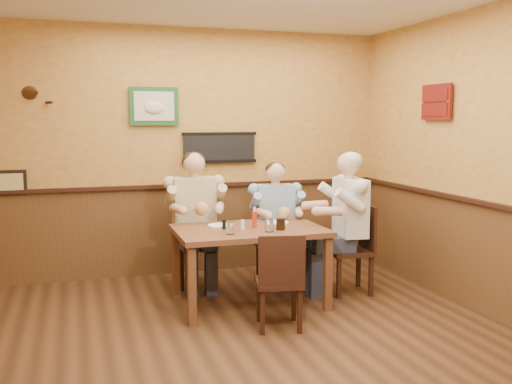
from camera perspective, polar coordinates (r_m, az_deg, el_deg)
room at (r=4.30m, az=-1.52°, el=6.09°), size 5.02×5.03×2.81m
dining_table at (r=5.44m, az=-0.66°, el=-4.58°), size 1.40×0.90×0.75m
chair_back_left at (r=6.14m, az=-6.14°, el=-5.21°), size 0.43×0.43×0.90m
chair_back_right at (r=6.28m, az=1.89°, el=-5.25°), size 0.42×0.42×0.83m
chair_right_end at (r=5.94m, az=9.33°, el=-5.65°), size 0.46×0.46×0.91m
chair_near_side at (r=4.91m, az=2.30°, el=-8.77°), size 0.46×0.46×0.84m
diner_tan_shirt at (r=6.11m, az=-6.17°, el=-3.43°), size 0.62×0.62×1.29m
diner_blue_polo at (r=6.24m, az=1.90°, el=-3.66°), size 0.60×0.60×1.18m
diner_white_elder at (r=5.90m, az=9.37°, el=-3.80°), size 0.66×0.66×1.30m
water_glass_left at (r=5.13m, az=-2.56°, el=-3.64°), size 0.09×0.09×0.11m
water_glass_mid at (r=5.24m, az=1.35°, el=-3.36°), size 0.10×0.10×0.12m
cola_tumbler at (r=5.34m, az=2.48°, el=-3.21°), size 0.11×0.11×0.11m
hot_sauce_bottle at (r=5.41m, az=-0.16°, el=-2.67°), size 0.06×0.06×0.18m
salt_shaker at (r=5.33m, az=-1.35°, el=-3.31°), size 0.04×0.04×0.09m
pepper_shaker at (r=5.37m, az=-3.21°, el=-3.26°), size 0.04×0.04×0.09m
plate_far_left at (r=5.52m, az=-3.61°, el=-3.36°), size 0.31×0.31×0.02m
plate_far_right at (r=5.68m, az=2.11°, el=-3.05°), size 0.29×0.29×0.02m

